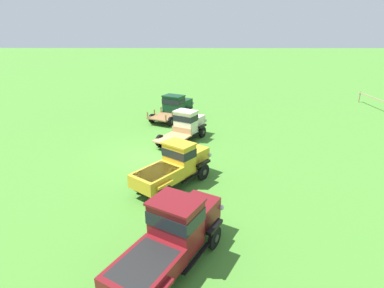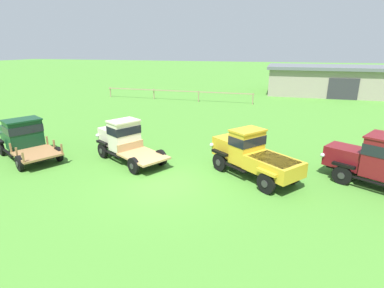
{
  "view_description": "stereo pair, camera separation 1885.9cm",
  "coord_description": "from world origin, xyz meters",
  "px_view_note": "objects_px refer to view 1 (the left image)",
  "views": [
    {
      "loc": [
        17.09,
        2.95,
        7.33
      ],
      "look_at": [
        0.49,
        2.79,
        1.0
      ],
      "focal_mm": 28.0,
      "sensor_mm": 36.0,
      "label": 1
    },
    {
      "loc": [
        4.62,
        -11.11,
        5.69
      ],
      "look_at": [
        0.49,
        2.79,
        1.0
      ],
      "focal_mm": 28.0,
      "sensor_mm": 36.0,
      "label": 2
    }
  ],
  "objects_px": {
    "vintage_truck_second_in_line": "(187,125)",
    "vintage_truck_far_side": "(173,234)",
    "vintage_truck_midrow_center": "(175,165)",
    "vintage_truck_foreground_near": "(175,106)"
  },
  "relations": [
    {
      "from": "vintage_truck_foreground_near",
      "to": "vintage_truck_second_in_line",
      "type": "height_order",
      "value": "vintage_truck_second_in_line"
    },
    {
      "from": "vintage_truck_far_side",
      "to": "vintage_truck_second_in_line",
      "type": "bearing_deg",
      "value": 179.48
    },
    {
      "from": "vintage_truck_midrow_center",
      "to": "vintage_truck_far_side",
      "type": "distance_m",
      "value": 5.47
    },
    {
      "from": "vintage_truck_second_in_line",
      "to": "vintage_truck_foreground_near",
      "type": "bearing_deg",
      "value": -168.4
    },
    {
      "from": "vintage_truck_midrow_center",
      "to": "vintage_truck_far_side",
      "type": "xyz_separation_m",
      "value": [
        5.46,
        0.29,
        0.05
      ]
    },
    {
      "from": "vintage_truck_second_in_line",
      "to": "vintage_truck_midrow_center",
      "type": "bearing_deg",
      "value": -3.42
    },
    {
      "from": "vintage_truck_second_in_line",
      "to": "vintage_truck_far_side",
      "type": "xyz_separation_m",
      "value": [
        12.22,
        -0.11,
        0.05
      ]
    },
    {
      "from": "vintage_truck_foreground_near",
      "to": "vintage_truck_midrow_center",
      "type": "distance_m",
      "value": 12.27
    },
    {
      "from": "vintage_truck_foreground_near",
      "to": "vintage_truck_midrow_center",
      "type": "height_order",
      "value": "vintage_truck_midrow_center"
    },
    {
      "from": "vintage_truck_second_in_line",
      "to": "vintage_truck_far_side",
      "type": "distance_m",
      "value": 12.22
    }
  ]
}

